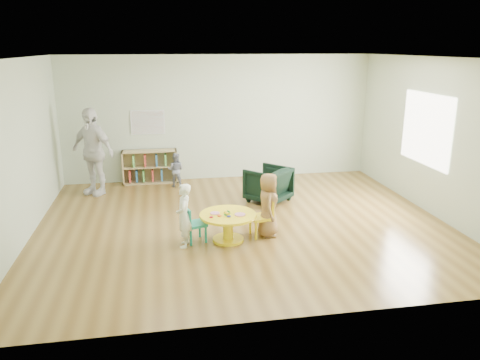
{
  "coord_description": "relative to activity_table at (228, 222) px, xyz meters",
  "views": [
    {
      "loc": [
        -1.37,
        -7.5,
        2.98
      ],
      "look_at": [
        -0.1,
        -0.3,
        0.88
      ],
      "focal_mm": 35.0,
      "sensor_mm": 36.0,
      "label": 1
    }
  ],
  "objects": [
    {
      "name": "room",
      "position": [
        0.38,
        0.69,
        1.58
      ],
      "size": [
        7.1,
        7.0,
        2.8
      ],
      "color": "brown",
      "rests_on": "ground"
    },
    {
      "name": "activity_table",
      "position": [
        0.0,
        0.0,
        0.0
      ],
      "size": [
        0.89,
        0.89,
        0.49
      ],
      "rotation": [
        0.0,
        0.0,
        0.33
      ],
      "color": "yellow",
      "rests_on": "ground"
    },
    {
      "name": "kid_chair_left",
      "position": [
        -0.55,
        0.04,
        0.0
      ],
      "size": [
        0.39,
        0.39,
        0.58
      ],
      "rotation": [
        0.0,
        0.0,
        -1.27
      ],
      "color": "#1A947B",
      "rests_on": "ground"
    },
    {
      "name": "kid_chair_right",
      "position": [
        0.6,
        0.12,
        0.03
      ],
      "size": [
        0.38,
        0.38,
        0.62
      ],
      "rotation": [
        0.0,
        0.0,
        1.73
      ],
      "color": "yellow",
      "rests_on": "ground"
    },
    {
      "name": "bookshelf",
      "position": [
        -1.25,
        3.55,
        0.06
      ],
      "size": [
        1.2,
        0.3,
        0.75
      ],
      "color": "#9F8A58",
      "rests_on": "ground"
    },
    {
      "name": "alphabet_poster",
      "position": [
        -1.24,
        3.67,
        1.04
      ],
      "size": [
        0.74,
        0.01,
        0.54
      ],
      "color": "silver",
      "rests_on": "ground"
    },
    {
      "name": "armchair",
      "position": [
        1.08,
        1.8,
        0.04
      ],
      "size": [
        1.06,
        1.06,
        0.69
      ],
      "primitive_type": "imported",
      "rotation": [
        0.0,
        0.0,
        3.89
      ],
      "color": "black",
      "rests_on": "ground"
    },
    {
      "name": "child_left",
      "position": [
        -0.69,
        -0.09,
        0.19
      ],
      "size": [
        0.29,
        0.39,
        1.0
      ],
      "primitive_type": "imported",
      "rotation": [
        0.0,
        0.0,
        -1.71
      ],
      "color": "white",
      "rests_on": "ground"
    },
    {
      "name": "child_right",
      "position": [
        0.67,
        0.1,
        0.21
      ],
      "size": [
        0.43,
        0.57,
        1.05
      ],
      "primitive_type": "imported",
      "rotation": [
        0.0,
        0.0,
        1.37
      ],
      "color": "orange",
      "rests_on": "ground"
    },
    {
      "name": "toddler",
      "position": [
        -0.68,
        3.13,
        0.07
      ],
      "size": [
        0.43,
        0.38,
        0.75
      ],
      "primitive_type": "imported",
      "rotation": [
        0.0,
        0.0,
        2.84
      ],
      "color": "#18223D",
      "rests_on": "ground"
    },
    {
      "name": "adult_caretaker",
      "position": [
        -2.36,
        2.91,
        0.59
      ],
      "size": [
        1.11,
        0.99,
        1.8
      ],
      "primitive_type": "imported",
      "rotation": [
        0.0,
        0.0,
        -0.65
      ],
      "color": "silver",
      "rests_on": "ground"
    }
  ]
}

